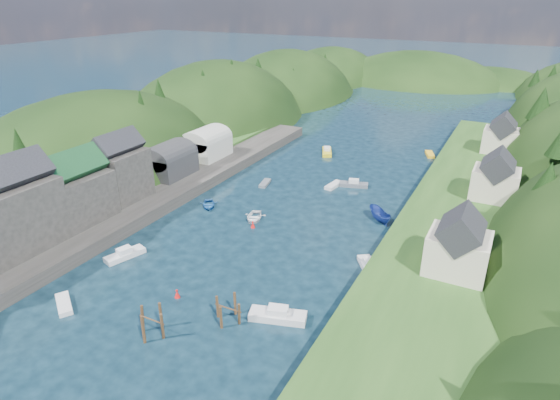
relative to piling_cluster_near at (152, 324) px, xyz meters
The scene contains 15 objects.
ground 51.68m from the piling_cluster_near, 90.23° to the left, with size 600.00×600.00×0.00m, color black.
hillside_left 89.49m from the piling_cluster_near, 120.53° to the left, with size 44.00×245.56×52.00m.
far_hills 176.09m from the piling_cluster_near, 89.67° to the left, with size 103.00×68.00×44.00m.
hill_trees 68.13m from the piling_cluster_near, 90.90° to the left, with size 91.31×150.37×12.46m.
quay_left 32.48m from the piling_cluster_near, 138.18° to the left, with size 12.00×110.00×2.00m, color #2D2B28.
terrace_left_grass 37.99m from the piling_cluster_near, 145.24° to the left, with size 12.00×110.00×2.50m, color #234719.
quayside_buildings 28.01m from the piling_cluster_near, 162.93° to the left, with size 8.00×35.84×12.90m.
boat_sheds 48.53m from the piling_cluster_near, 122.81° to the left, with size 7.00×21.00×7.50m.
terrace_right 48.48m from the piling_cluster_near, 59.24° to the left, with size 16.00×120.00×2.40m, color #234719.
right_bank_cottages 57.37m from the piling_cluster_near, 60.93° to the left, with size 9.00×59.24×8.41m.
piling_cluster_near is the anchor object (origin of this frame).
piling_cluster_far 8.12m from the piling_cluster_near, 44.25° to the left, with size 3.39×3.15×3.36m.
channel_buoy_near 6.82m from the piling_cluster_near, 107.41° to the left, with size 0.70×0.70×1.10m.
channel_buoy_far 26.54m from the piling_cluster_near, 97.01° to the left, with size 0.70×0.70×1.10m.
moored_boats 23.53m from the piling_cluster_near, 92.58° to the left, with size 37.98×88.56×2.13m.
Camera 1 is at (30.52, -30.74, 33.40)m, focal length 30.00 mm.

